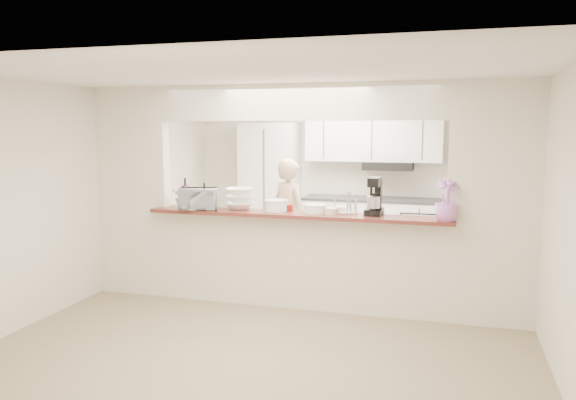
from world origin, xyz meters
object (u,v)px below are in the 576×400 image
at_px(refrigerator, 480,208).
at_px(toaster_oven, 198,199).
at_px(person, 290,219).
at_px(stand_mixer, 375,198).

bearing_deg(refrigerator, toaster_oven, -139.33).
bearing_deg(person, refrigerator, -118.45).
relative_size(toaster_oven, person, 0.27).
height_order(refrigerator, person, refrigerator).
bearing_deg(stand_mixer, person, 137.63).
relative_size(refrigerator, person, 1.06).
bearing_deg(toaster_oven, stand_mixer, -17.53).
distance_m(toaster_oven, stand_mixer, 2.01).
xyz_separation_m(refrigerator, stand_mixer, (-1.20, -2.59, 0.42)).
bearing_deg(toaster_oven, person, 40.16).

